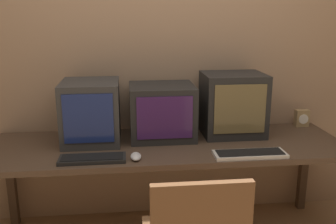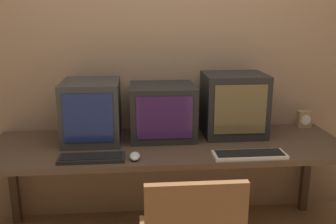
{
  "view_description": "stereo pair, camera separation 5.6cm",
  "coord_description": "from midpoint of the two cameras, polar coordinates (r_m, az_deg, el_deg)",
  "views": [
    {
      "loc": [
        -0.26,
        -1.27,
        1.54
      ],
      "look_at": [
        0.0,
        1.03,
        0.92
      ],
      "focal_mm": 40.0,
      "sensor_mm": 36.0,
      "label": 1
    },
    {
      "loc": [
        -0.2,
        -1.28,
        1.54
      ],
      "look_at": [
        0.0,
        1.03,
        0.92
      ],
      "focal_mm": 40.0,
      "sensor_mm": 36.0,
      "label": 2
    }
  ],
  "objects": [
    {
      "name": "wall_back",
      "position": [
        2.75,
        -0.26,
        10.04
      ],
      "size": [
        8.0,
        0.08,
        2.6
      ],
      "color": "tan",
      "rests_on": "ground_plane"
    },
    {
      "name": "desk",
      "position": [
        2.49,
        0.65,
        -6.18
      ],
      "size": [
        2.33,
        0.71,
        0.71
      ],
      "color": "#4C3828",
      "rests_on": "ground_plane"
    },
    {
      "name": "monitor_left",
      "position": [
        2.52,
        -10.91,
        0.11
      ],
      "size": [
        0.37,
        0.4,
        0.4
      ],
      "color": "#333333",
      "rests_on": "desk"
    },
    {
      "name": "monitor_center",
      "position": [
        2.55,
        -0.22,
        0.11
      ],
      "size": [
        0.43,
        0.39,
        0.36
      ],
      "color": "black",
      "rests_on": "desk"
    },
    {
      "name": "monitor_right",
      "position": [
        2.64,
        10.58,
        1.12
      ],
      "size": [
        0.42,
        0.35,
        0.43
      ],
      "color": "black",
      "rests_on": "desk"
    },
    {
      "name": "keyboard_main",
      "position": [
        2.24,
        -10.85,
        -6.88
      ],
      "size": [
        0.39,
        0.14,
        0.03
      ],
      "color": "black",
      "rests_on": "desk"
    },
    {
      "name": "keyboard_side",
      "position": [
        2.3,
        12.97,
        -6.36
      ],
      "size": [
        0.44,
        0.14,
        0.03
      ],
      "color": "beige",
      "rests_on": "desk"
    },
    {
      "name": "mouse_near_keyboard",
      "position": [
        2.22,
        -4.35,
        -6.72
      ],
      "size": [
        0.06,
        0.11,
        0.04
      ],
      "color": "silver",
      "rests_on": "desk"
    },
    {
      "name": "desk_clock",
      "position": [
        2.98,
        20.54,
        -1.01
      ],
      "size": [
        0.1,
        0.06,
        0.13
      ],
      "color": "#A38456",
      "rests_on": "desk"
    }
  ]
}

